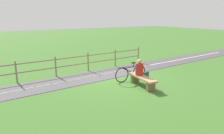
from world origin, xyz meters
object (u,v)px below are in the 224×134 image
object	(u,v)px
person_seated	(139,68)
backpack	(145,75)
bench	(142,80)
bicycle	(131,73)

from	to	relation	value
person_seated	backpack	xyz separation A→B (m)	(0.60, -0.89, -0.62)
bench	person_seated	size ratio (longest dim) A/B	2.36
bench	bicycle	world-z (taller)	bicycle
bench	person_seated	xyz separation A→B (m)	(0.30, -0.03, 0.47)
bench	bicycle	size ratio (longest dim) A/B	0.99
person_seated	bicycle	bearing A→B (deg)	5.52
bench	person_seated	bearing A→B (deg)	0.00
bicycle	person_seated	bearing A→B (deg)	90.66
bench	backpack	distance (m)	1.29
bicycle	backpack	bearing A→B (deg)	176.57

